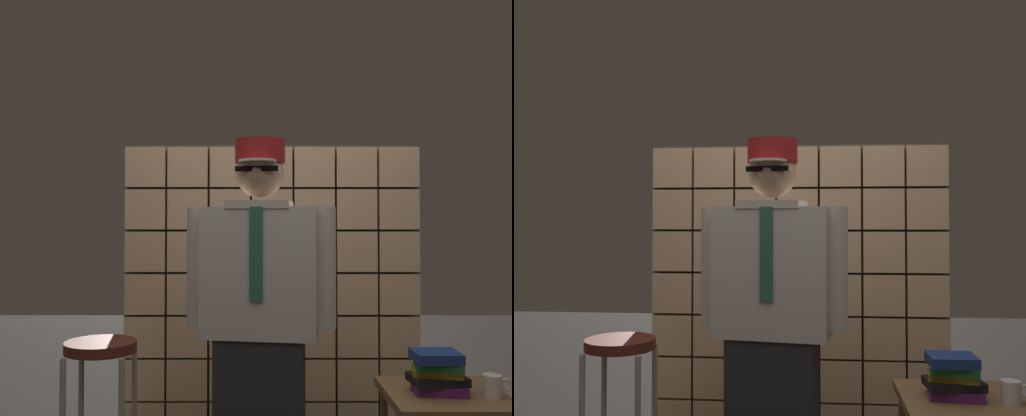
{
  "view_description": "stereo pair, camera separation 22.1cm",
  "coord_description": "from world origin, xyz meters",
  "views": [
    {
      "loc": [
        -0.1,
        -1.98,
        1.33
      ],
      "look_at": [
        -0.09,
        0.53,
        1.4
      ],
      "focal_mm": 38.82,
      "sensor_mm": 36.0,
      "label": 1
    },
    {
      "loc": [
        0.12,
        -1.97,
        1.33
      ],
      "look_at": [
        -0.09,
        0.53,
        1.4
      ],
      "focal_mm": 38.82,
      "sensor_mm": 36.0,
      "label": 2
    }
  ],
  "objects": [
    {
      "name": "glass_block_wall",
      "position": [
        0.0,
        1.42,
        0.9
      ],
      "size": [
        1.83,
        0.1,
        1.83
      ],
      "color": "#E0B78C",
      "rests_on": "ground"
    },
    {
      "name": "book_stack",
      "position": [
        0.7,
        0.47,
        0.67
      ],
      "size": [
        0.25,
        0.2,
        0.19
      ],
      "color": "#591E66",
      "rests_on": "side_table"
    },
    {
      "name": "coffee_mug",
      "position": [
        0.92,
        0.42,
        0.63
      ],
      "size": [
        0.13,
        0.08,
        0.09
      ],
      "color": "silver",
      "rests_on": "side_table"
    },
    {
      "name": "standing_person",
      "position": [
        -0.08,
        0.51,
        0.89
      ],
      "size": [
        0.68,
        0.33,
        1.7
      ],
      "rotation": [
        0.0,
        0.0,
        -0.15
      ],
      "color": "#28282D",
      "rests_on": "ground"
    },
    {
      "name": "side_table",
      "position": [
        0.74,
        0.49,
        0.5
      ],
      "size": [
        0.52,
        0.52,
        0.58
      ],
      "color": "brown",
      "rests_on": "ground"
    },
    {
      "name": "bar_stool",
      "position": [
        -0.84,
        0.66,
        0.57
      ],
      "size": [
        0.34,
        0.34,
        0.76
      ],
      "color": "#592319",
      "rests_on": "ground"
    }
  ]
}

